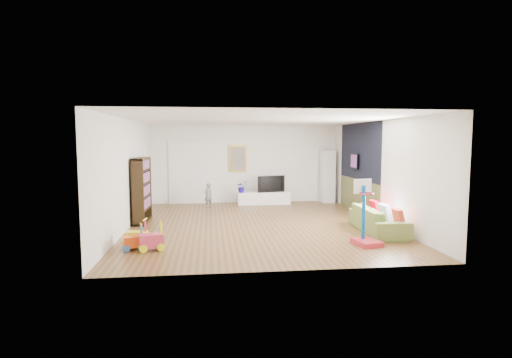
{
  "coord_description": "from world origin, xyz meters",
  "views": [
    {
      "loc": [
        -1.23,
        -10.15,
        2.18
      ],
      "look_at": [
        0.0,
        0.4,
        1.15
      ],
      "focal_mm": 28.0,
      "sensor_mm": 36.0,
      "label": 1
    }
  ],
  "objects": [
    {
      "name": "wall_left",
      "position": [
        -3.25,
        0.0,
        1.35
      ],
      "size": [
        0.0,
        7.5,
        2.7
      ],
      "primitive_type": "cube",
      "color": "silver",
      "rests_on": "ground"
    },
    {
      "name": "ceiling",
      "position": [
        0.0,
        0.0,
        2.7
      ],
      "size": [
        6.5,
        7.5,
        0.0
      ],
      "primitive_type": "cube",
      "color": "white",
      "rests_on": "ground"
    },
    {
      "name": "navy_accent",
      "position": [
        3.23,
        1.4,
        1.85
      ],
      "size": [
        0.01,
        3.2,
        1.7
      ],
      "primitive_type": "cube",
      "color": "black",
      "rests_on": "wall_right"
    },
    {
      "name": "tv",
      "position": [
        0.83,
        3.29,
        0.7
      ],
      "size": [
        0.98,
        0.37,
        0.57
      ],
      "primitive_type": "imported",
      "rotation": [
        0.0,
        0.0,
        0.25
      ],
      "color": "black",
      "rests_on": "media_console"
    },
    {
      "name": "sofa",
      "position": [
        2.75,
        -1.18,
        0.3
      ],
      "size": [
        0.88,
        2.06,
        0.59
      ],
      "primitive_type": "imported",
      "rotation": [
        0.0,
        0.0,
        1.53
      ],
      "color": "olive",
      "rests_on": "ground"
    },
    {
      "name": "wall_right",
      "position": [
        3.25,
        0.0,
        1.35
      ],
      "size": [
        0.0,
        7.5,
        2.7
      ],
      "primitive_type": "cube",
      "color": "silver",
      "rests_on": "ground"
    },
    {
      "name": "basketball_hoop",
      "position": [
        2.03,
        -2.29,
        0.69
      ],
      "size": [
        0.57,
        0.65,
        1.38
      ],
      "primitive_type": "cube",
      "rotation": [
        0.0,
        0.0,
        0.19
      ],
      "color": "red",
      "rests_on": "ground"
    },
    {
      "name": "pillow_right",
      "position": [
        2.94,
        -0.56,
        0.47
      ],
      "size": [
        0.11,
        0.39,
        0.39
      ],
      "primitive_type": "cube",
      "rotation": [
        0.0,
        0.0,
        0.02
      ],
      "color": "red",
      "rests_on": "sofa"
    },
    {
      "name": "ride_on_orange",
      "position": [
        -2.76,
        -2.12,
        0.26
      ],
      "size": [
        0.44,
        0.35,
        0.51
      ],
      "primitive_type": "cube",
      "rotation": [
        0.0,
        0.0,
        0.31
      ],
      "color": "#DC4911",
      "rests_on": "ground"
    },
    {
      "name": "olive_wainscot",
      "position": [
        3.23,
        1.4,
        0.5
      ],
      "size": [
        0.01,
        3.2,
        1.0
      ],
      "primitive_type": "cube",
      "color": "brown",
      "rests_on": "wall_right"
    },
    {
      "name": "wall_back",
      "position": [
        0.0,
        3.75,
        1.35
      ],
      "size": [
        6.5,
        0.0,
        2.7
      ],
      "primitive_type": "cube",
      "color": "silver",
      "rests_on": "ground"
    },
    {
      "name": "wall_front",
      "position": [
        0.0,
        -3.75,
        1.35
      ],
      "size": [
        6.5,
        0.0,
        2.7
      ],
      "primitive_type": "cube",
      "color": "silver",
      "rests_on": "ground"
    },
    {
      "name": "vase_plant",
      "position": [
        -0.16,
        3.22,
        0.62
      ],
      "size": [
        0.41,
        0.37,
        0.4
      ],
      "primitive_type": "imported",
      "rotation": [
        0.0,
        0.0,
        0.18
      ],
      "color": "#1B0C98",
      "rests_on": "media_console"
    },
    {
      "name": "pillow_left",
      "position": [
        2.95,
        -1.81,
        0.47
      ],
      "size": [
        0.12,
        0.39,
        0.39
      ],
      "primitive_type": "cube",
      "rotation": [
        0.0,
        0.0,
        -0.05
      ],
      "color": "#B33524",
      "rests_on": "sofa"
    },
    {
      "name": "pillow_center",
      "position": [
        2.92,
        -1.19,
        0.47
      ],
      "size": [
        0.12,
        0.41,
        0.41
      ],
      "primitive_type": "cube",
      "rotation": [
        0.0,
        0.0,
        0.03
      ],
      "color": "white",
      "rests_on": "sofa"
    },
    {
      "name": "doorway",
      "position": [
        -1.9,
        3.71,
        1.05
      ],
      "size": [
        1.45,
        0.06,
        2.1
      ],
      "primitive_type": "cube",
      "color": "white",
      "rests_on": "ground"
    },
    {
      "name": "bookshelf",
      "position": [
        -3.03,
        0.65,
        0.86
      ],
      "size": [
        0.34,
        1.19,
        1.72
      ],
      "primitive_type": "cube",
      "rotation": [
        0.0,
        0.0,
        -0.02
      ],
      "color": "black",
      "rests_on": "ground"
    },
    {
      "name": "tall_cabinet",
      "position": [
        2.89,
        3.42,
        0.91
      ],
      "size": [
        0.45,
        0.45,
        1.83
      ],
      "primitive_type": "cube",
      "rotation": [
        0.0,
        0.0,
        0.05
      ],
      "color": "white",
      "rests_on": "ground"
    },
    {
      "name": "floor",
      "position": [
        0.0,
        0.0,
        0.0
      ],
      "size": [
        6.5,
        7.5,
        0.0
      ],
      "primitive_type": "cube",
      "color": "brown",
      "rests_on": "ground"
    },
    {
      "name": "painting_back",
      "position": [
        -0.25,
        3.71,
        1.55
      ],
      "size": [
        0.62,
        0.06,
        0.92
      ],
      "primitive_type": "cube",
      "color": "gold",
      "rests_on": "wall_back"
    },
    {
      "name": "child",
      "position": [
        -1.29,
        2.72,
        0.41
      ],
      "size": [
        0.36,
        0.33,
        0.81
      ],
      "primitive_type": "imported",
      "rotation": [
        0.0,
        0.0,
        3.77
      ],
      "color": "slate",
      "rests_on": "ground"
    },
    {
      "name": "ride_on_yellow",
      "position": [
        -2.75,
        -1.83,
        0.28
      ],
      "size": [
        0.46,
        0.32,
        0.57
      ],
      "primitive_type": "cube",
      "rotation": [
        0.0,
        0.0,
        -0.13
      ],
      "color": "yellow",
      "rests_on": "ground"
    },
    {
      "name": "ride_on_pink",
      "position": [
        -2.4,
        -2.21,
        0.31
      ],
      "size": [
        0.53,
        0.41,
        0.62
      ],
      "primitive_type": "cube",
      "rotation": [
        0.0,
        0.0,
        0.28
      ],
      "color": "#D43858",
      "rests_on": "ground"
    },
    {
      "name": "artwork_right",
      "position": [
        3.17,
        1.6,
        1.55
      ],
      "size": [
        0.04,
        0.56,
        0.46
      ],
      "primitive_type": "cube",
      "color": "#7F3F8C",
      "rests_on": "wall_right"
    },
    {
      "name": "media_console",
      "position": [
        0.6,
        3.26,
        0.21
      ],
      "size": [
        1.8,
        0.49,
        0.42
      ],
      "primitive_type": "cube",
      "rotation": [
        0.0,
        0.0,
        0.02
      ],
      "color": "white",
      "rests_on": "ground"
    }
  ]
}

